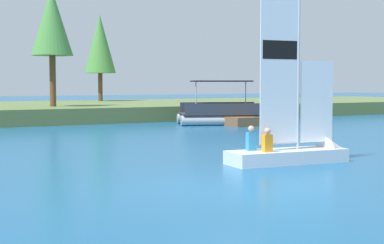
{
  "coord_description": "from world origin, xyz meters",
  "views": [
    {
      "loc": [
        -7.25,
        -11.74,
        2.52
      ],
      "look_at": [
        2.0,
        5.53,
        1.2
      ],
      "focal_mm": 54.82,
      "sensor_mm": 36.0,
      "label": 1
    }
  ],
  "objects_px": {
    "shoreline_tree_centre": "(52,23)",
    "wooden_dock": "(220,119)",
    "sailboat": "(304,147)",
    "pontoon_boat": "(221,113)",
    "shoreline_tree_midright": "(100,44)"
  },
  "relations": [
    {
      "from": "shoreline_tree_centre",
      "to": "pontoon_boat",
      "type": "height_order",
      "value": "shoreline_tree_centre"
    },
    {
      "from": "shoreline_tree_centre",
      "to": "wooden_dock",
      "type": "height_order",
      "value": "shoreline_tree_centre"
    },
    {
      "from": "wooden_dock",
      "to": "sailboat",
      "type": "relative_size",
      "value": 1.04
    },
    {
      "from": "shoreline_tree_midright",
      "to": "sailboat",
      "type": "xyz_separation_m",
      "value": [
        -4.48,
        -32.12,
        -5.24
      ]
    },
    {
      "from": "shoreline_tree_centre",
      "to": "shoreline_tree_midright",
      "type": "height_order",
      "value": "shoreline_tree_centre"
    },
    {
      "from": "sailboat",
      "to": "pontoon_boat",
      "type": "relative_size",
      "value": 1.1
    },
    {
      "from": "pontoon_boat",
      "to": "shoreline_tree_midright",
      "type": "bearing_deg",
      "value": 116.37
    },
    {
      "from": "shoreline_tree_centre",
      "to": "sailboat",
      "type": "bearing_deg",
      "value": -85.09
    },
    {
      "from": "sailboat",
      "to": "pontoon_boat",
      "type": "distance_m",
      "value": 16.94
    },
    {
      "from": "shoreline_tree_centre",
      "to": "wooden_dock",
      "type": "distance_m",
      "value": 12.42
    },
    {
      "from": "shoreline_tree_centre",
      "to": "wooden_dock",
      "type": "bearing_deg",
      "value": -36.9
    },
    {
      "from": "shoreline_tree_centre",
      "to": "sailboat",
      "type": "xyz_separation_m",
      "value": [
        1.96,
        -22.85,
        -5.88
      ]
    },
    {
      "from": "shoreline_tree_centre",
      "to": "shoreline_tree_midright",
      "type": "distance_m",
      "value": 11.31
    },
    {
      "from": "wooden_dock",
      "to": "pontoon_boat",
      "type": "bearing_deg",
      "value": -117.26
    },
    {
      "from": "pontoon_boat",
      "to": "shoreline_tree_centre",
      "type": "bearing_deg",
      "value": 159.17
    }
  ]
}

